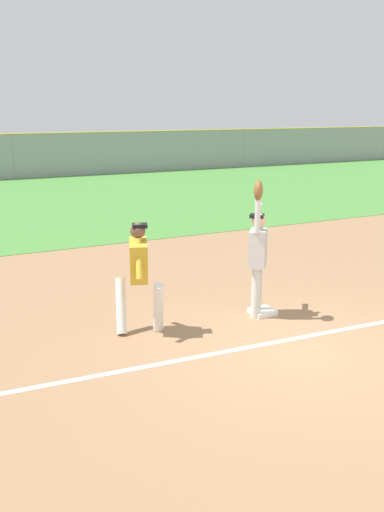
# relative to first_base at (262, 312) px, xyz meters

# --- Properties ---
(ground_plane) EXTENTS (72.34, 72.34, 0.00)m
(ground_plane) POSITION_rel_first_base_xyz_m (-0.37, -1.51, -0.04)
(ground_plane) COLOR #936D4C
(outfield_grass) EXTENTS (51.92, 15.06, 0.01)m
(outfield_grass) POSITION_rel_first_base_xyz_m (-0.37, 13.44, -0.04)
(outfield_grass) COLOR #478438
(outfield_grass) RESTS_ON ground_plane
(chalk_foul_line) EXTENTS (11.99, 0.72, 0.01)m
(chalk_foul_line) POSITION_rel_first_base_xyz_m (-4.00, -0.90, -0.04)
(chalk_foul_line) COLOR white
(chalk_foul_line) RESTS_ON ground_plane
(first_base) EXTENTS (0.39, 0.39, 0.08)m
(first_base) POSITION_rel_first_base_xyz_m (0.00, 0.00, 0.00)
(first_base) COLOR white
(first_base) RESTS_ON ground_plane
(fielder) EXTENTS (0.65, 0.76, 2.28)m
(fielder) POSITION_rel_first_base_xyz_m (-0.14, -0.01, 1.08)
(fielder) COLOR silver
(fielder) RESTS_ON ground_plane
(runner) EXTENTS (0.76, 0.82, 1.72)m
(runner) POSITION_rel_first_base_xyz_m (-2.13, 0.16, 0.96)
(runner) COLOR white
(runner) RESTS_ON ground_plane
(baseball) EXTENTS (0.07, 0.07, 0.07)m
(baseball) POSITION_rel_first_base_xyz_m (-0.07, 0.06, 1.81)
(baseball) COLOR white
(outfield_fence) EXTENTS (52.00, 0.08, 2.17)m
(outfield_fence) POSITION_rel_first_base_xyz_m (-0.37, 20.97, 1.04)
(outfield_fence) COLOR #93999E
(outfield_fence) RESTS_ON ground_plane
(parked_car_blue) EXTENTS (4.55, 2.41, 1.25)m
(parked_car_blue) POSITION_rel_first_base_xyz_m (-0.46, 24.16, 0.63)
(parked_car_blue) COLOR #23389E
(parked_car_blue) RESTS_ON ground_plane
(parked_car_white) EXTENTS (4.53, 2.38, 1.25)m
(parked_car_white) POSITION_rel_first_base_xyz_m (4.58, 25.10, 0.63)
(parked_car_white) COLOR white
(parked_car_white) RESTS_ON ground_plane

